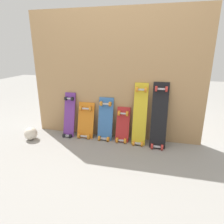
% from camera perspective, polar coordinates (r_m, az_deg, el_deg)
% --- Properties ---
extents(ground_plane, '(12.00, 12.00, 0.00)m').
position_cam_1_polar(ground_plane, '(2.93, 0.33, -7.36)').
color(ground_plane, gray).
extents(plywood_wall_panel, '(2.40, 0.04, 1.74)m').
position_cam_1_polar(plywood_wall_panel, '(2.75, 0.71, 9.97)').
color(plywood_wall_panel, tan).
rests_on(plywood_wall_panel, ground).
extents(skateboard_purple, '(0.16, 0.24, 0.70)m').
position_cam_1_polar(skateboard_purple, '(2.99, -12.20, -1.46)').
color(skateboard_purple, '#6B338C').
rests_on(skateboard_purple, ground).
extents(skateboard_orange, '(0.24, 0.22, 0.56)m').
position_cam_1_polar(skateboard_orange, '(2.92, -7.61, -2.96)').
color(skateboard_orange, orange).
rests_on(skateboard_orange, ground).
extents(skateboard_blue, '(0.21, 0.22, 0.66)m').
position_cam_1_polar(skateboard_blue, '(2.81, -1.95, -2.65)').
color(skateboard_blue, '#386BAD').
rests_on(skateboard_blue, ground).
extents(skateboard_red, '(0.18, 0.23, 0.53)m').
position_cam_1_polar(skateboard_red, '(2.77, 3.03, -4.28)').
color(skateboard_red, '#B22626').
rests_on(skateboard_red, ground).
extents(skateboard_yellow, '(0.18, 0.25, 0.88)m').
position_cam_1_polar(skateboard_yellow, '(2.68, 7.97, -1.35)').
color(skateboard_yellow, gold).
rests_on(skateboard_yellow, ground).
extents(skateboard_black, '(0.20, 0.30, 0.90)m').
position_cam_1_polar(skateboard_black, '(2.64, 13.37, -1.68)').
color(skateboard_black, black).
rests_on(skateboard_black, ground).
extents(rubber_ball, '(0.18, 0.18, 0.18)m').
position_cam_1_polar(rubber_ball, '(3.07, -22.27, -5.73)').
color(rubber_ball, beige).
rests_on(rubber_ball, ground).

